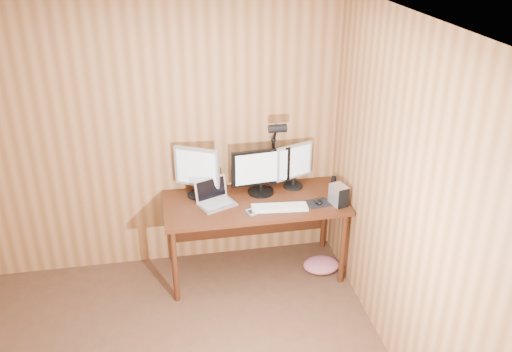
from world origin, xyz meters
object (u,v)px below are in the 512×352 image
object	(u,v)px
keyboard	(280,207)
speaker	(334,182)
desk	(254,209)
monitor_center	(261,171)
laptop	(214,198)
mouse	(318,201)
monitor_right	(294,165)
phone	(251,212)
desk_lamp	(275,145)
hard_drive	(339,195)
monitor_left	(197,171)

from	to	relation	value
keyboard	speaker	size ratio (longest dim) A/B	4.44
desk	monitor_center	bearing A→B (deg)	42.92
laptop	mouse	bearing A→B (deg)	-33.57
desk	monitor_right	distance (m)	0.54
laptop	keyboard	world-z (taller)	laptop
desk	phone	world-z (taller)	phone
phone	desk_lamp	size ratio (longest dim) A/B	0.17
monitor_center	phone	distance (m)	0.43
monitor_center	hard_drive	size ratio (longest dim) A/B	2.90
speaker	desk_lamp	world-z (taller)	desk_lamp
monitor_center	monitor_right	size ratio (longest dim) A/B	1.28
desk	monitor_right	size ratio (longest dim) A/B	3.81
desk	mouse	distance (m)	0.59
monitor_left	phone	xyz separation A→B (m)	(0.41, -0.39, -0.24)
monitor_right	hard_drive	world-z (taller)	monitor_right
keyboard	mouse	size ratio (longest dim) A/B	4.57
phone	speaker	xyz separation A→B (m)	(0.83, 0.33, 0.05)
monitor_right	phone	size ratio (longest dim) A/B	3.63
desk	monitor_center	world-z (taller)	monitor_center
speaker	desk_lamp	distance (m)	0.66
monitor_right	hard_drive	distance (m)	0.51
speaker	monitor_right	bearing A→B (deg)	167.75
desk	speaker	bearing A→B (deg)	4.10
monitor_left	phone	size ratio (longest dim) A/B	3.98
mouse	phone	bearing A→B (deg)	168.16
monitor_left	hard_drive	size ratio (longest dim) A/B	2.49
monitor_right	monitor_left	bearing A→B (deg)	160.26
speaker	desk	bearing A→B (deg)	-175.90
monitor_right	mouse	world-z (taller)	monitor_right
laptop	keyboard	distance (m)	0.57
mouse	speaker	distance (m)	0.35
mouse	monitor_right	bearing A→B (deg)	94.69
mouse	desk_lamp	world-z (taller)	desk_lamp
mouse	phone	distance (m)	0.61
monitor_right	phone	xyz separation A→B (m)	(-0.47, -0.40, -0.22)
monitor_right	phone	distance (m)	0.66
desk	monitor_center	distance (m)	0.36
laptop	speaker	size ratio (longest dim) A/B	3.35
speaker	keyboard	bearing A→B (deg)	-152.85
speaker	phone	bearing A→B (deg)	-158.50
mouse	desk_lamp	size ratio (longest dim) A/B	0.16
monitor_left	mouse	size ratio (longest dim) A/B	4.28
keyboard	phone	bearing A→B (deg)	-167.36
laptop	desk_lamp	size ratio (longest dim) A/B	0.54
laptop	desk_lamp	xyz separation A→B (m)	(0.58, 0.20, 0.37)
monitor_left	hard_drive	xyz separation A→B (m)	(1.18, -0.38, -0.16)
hard_drive	monitor_left	bearing A→B (deg)	147.40
mouse	speaker	xyz separation A→B (m)	(0.22, 0.27, 0.03)
laptop	mouse	size ratio (longest dim) A/B	3.45
monitor_left	speaker	xyz separation A→B (m)	(1.24, -0.07, -0.19)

